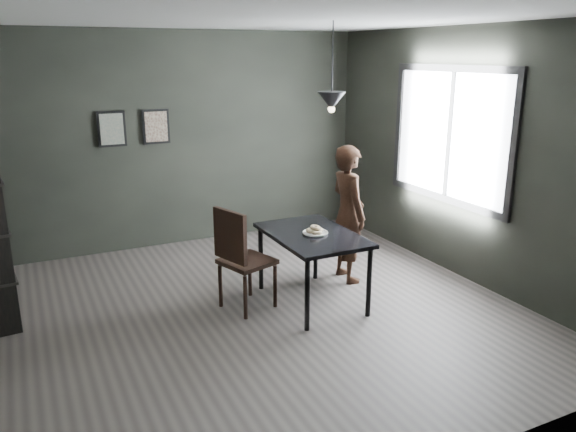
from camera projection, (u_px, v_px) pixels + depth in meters
name	position (u px, v px, depth m)	size (l,w,h in m)	color
ground	(259.00, 312.00, 5.62)	(5.00, 5.00, 0.00)	#3C3633
back_wall	(183.00, 140.00, 7.39)	(5.00, 0.10, 2.80)	black
ceiling	(254.00, 17.00, 4.85)	(5.00, 5.00, 0.02)	silver
window_assembly	(449.00, 135.00, 6.39)	(0.04, 1.96, 1.56)	white
cafe_table	(312.00, 241.00, 5.69)	(0.80, 1.20, 0.75)	black
white_plate	(315.00, 233.00, 5.65)	(0.23, 0.23, 0.01)	white
donut_pile	(315.00, 230.00, 5.64)	(0.18, 0.18, 0.08)	beige
woman	(348.00, 214.00, 6.27)	(0.57, 0.37, 1.55)	black
wood_chair	(240.00, 253.00, 5.53)	(0.58, 0.58, 1.06)	black
pendant_lamp	(332.00, 101.00, 5.50)	(0.28, 0.28, 0.86)	black
framed_print_left	(112.00, 129.00, 6.93)	(0.34, 0.04, 0.44)	black
framed_print_right	(156.00, 127.00, 7.16)	(0.34, 0.04, 0.44)	black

